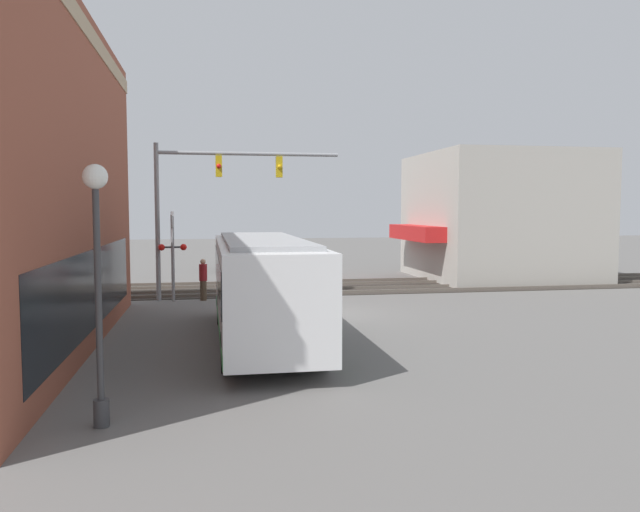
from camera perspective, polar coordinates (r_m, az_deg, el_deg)
name	(u,v)px	position (r m, az deg, el deg)	size (l,w,h in m)	color
ground_plane	(327,314)	(23.39, 0.67, -5.30)	(120.00, 120.00, 0.00)	#605E5B
shop_building	(498,217)	(36.60, 15.98, 3.49)	(9.04, 9.81, 6.99)	#B2ADA3
city_bus	(262,285)	(18.36, -5.29, -2.63)	(10.38, 2.59, 3.07)	white
traffic_signal_gantry	(211,186)	(27.15, -9.98, 6.32)	(0.42, 7.87, 6.68)	gray
crossing_signal	(173,247)	(27.03, -13.33, 0.78)	(1.41, 1.18, 3.81)	gray
streetlamp	(98,271)	(11.69, -19.66, -1.34)	(0.44, 0.44, 4.69)	#38383A
rail_track_near	(303,292)	(29.23, -1.55, -3.31)	(2.60, 60.00, 0.15)	#332D28
rail_track_far	(294,284)	(32.38, -2.40, -2.57)	(2.60, 60.00, 0.15)	#332D28
parked_car_red	(286,269)	(33.88, -3.11, -1.17)	(4.76, 1.82, 1.44)	#B21E19
parked_car_grey	(233,260)	(40.18, -7.94, -0.39)	(4.66, 1.82, 1.36)	slate
pedestrian_at_crossing	(203,279)	(27.11, -10.63, -2.09)	(0.34, 0.34, 1.79)	#473828
pedestrian_near_bus	(315,301)	(20.68, -0.45, -4.13)	(0.34, 0.34, 1.71)	black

